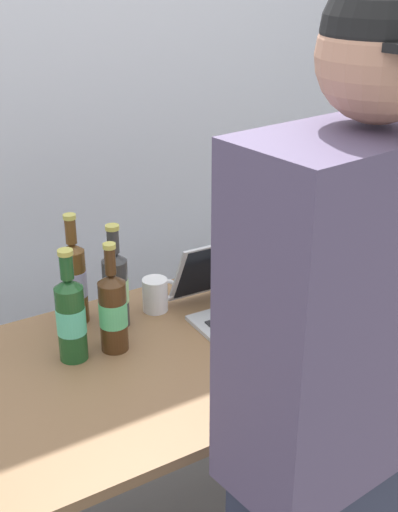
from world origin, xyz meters
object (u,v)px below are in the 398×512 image
Objects in this scene: beer_bottle_green at (116,287)px; beer_bottle_amber at (75,280)px; laptop at (248,297)px; beer_bottle_brown at (71,317)px; person_figure at (338,457)px; beer_bottle_dark at (113,310)px; coffee_mug at (156,294)px.

beer_bottle_green is 0.12m from beer_bottle_amber.
laptop is 1.22× the size of beer_bottle_brown.
person_figure is (0.08, -0.80, -0.03)m from beer_bottle_green.
beer_bottle_brown reaches higher than laptop.
beer_bottle_green is at bearing 159.37° from laptop.
beer_bottle_dark is at bearing -118.33° from beer_bottle_green.
person_figure is (-0.27, -0.67, 0.04)m from laptop.
person_figure is at bearing -93.94° from coffee_mug.
laptop reaches higher than coffee_mug.
beer_bottle_green reaches higher than coffee_mug.
beer_bottle_green is 0.15m from coffee_mug.
coffee_mug is at bearing 20.57° from beer_bottle_brown.
beer_bottle_dark is 0.99× the size of beer_bottle_brown.
beer_bottle_brown is (-0.17, -0.09, 0.00)m from beer_bottle_green.
coffee_mug is at bearing -15.75° from beer_bottle_amber.
beer_bottle_amber is at bearing 164.25° from coffee_mug.
beer_bottle_green is (-0.35, 0.13, 0.07)m from laptop.
beer_bottle_brown reaches higher than coffee_mug.
beer_bottle_dark is at bearing -146.42° from coffee_mug.
beer_bottle_green is at bearing 61.67° from beer_bottle_dark.
person_figure is at bearing -71.03° from beer_bottle_brown.
laptop is at bearing -3.00° from beer_bottle_dark.
laptop is 0.52m from beer_bottle_brown.
coffee_mug is (-0.22, 0.15, 0.00)m from laptop.
beer_bottle_dark reaches higher than beer_bottle_green.
beer_bottle_dark is at bearing 177.00° from laptop.
person_figure is 0.82m from coffee_mug.
laptop is 0.41m from beer_bottle_dark.
beer_bottle_green is 0.99× the size of beer_bottle_brown.
beer_bottle_amber is 0.19× the size of person_figure.
beer_bottle_green is 0.99× the size of beer_bottle_dark.
beer_bottle_brown is (-0.51, 0.04, 0.07)m from laptop.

